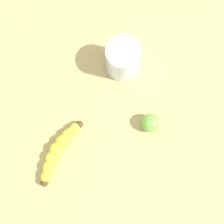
# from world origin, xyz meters

# --- Properties ---
(wooden_tabletop) EXTENTS (1.20, 1.20, 0.03)m
(wooden_tabletop) POSITION_xyz_m (0.00, 0.00, 0.01)
(wooden_tabletop) COLOR tan
(wooden_tabletop) RESTS_ON ground
(banana) EXTENTS (0.09, 0.18, 0.04)m
(banana) POSITION_xyz_m (0.12, -0.14, 0.05)
(banana) COLOR yellow
(banana) RESTS_ON wooden_tabletop
(smoothie_glass) EXTENTS (0.09, 0.09, 0.10)m
(smoothie_glass) POSITION_xyz_m (0.03, 0.15, 0.08)
(smoothie_glass) COLOR silver
(smoothie_glass) RESTS_ON wooden_tabletop
(lime_fruit) EXTENTS (0.05, 0.05, 0.05)m
(lime_fruit) POSITION_xyz_m (0.22, 0.10, 0.06)
(lime_fruit) COLOR #75C142
(lime_fruit) RESTS_ON wooden_tabletop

